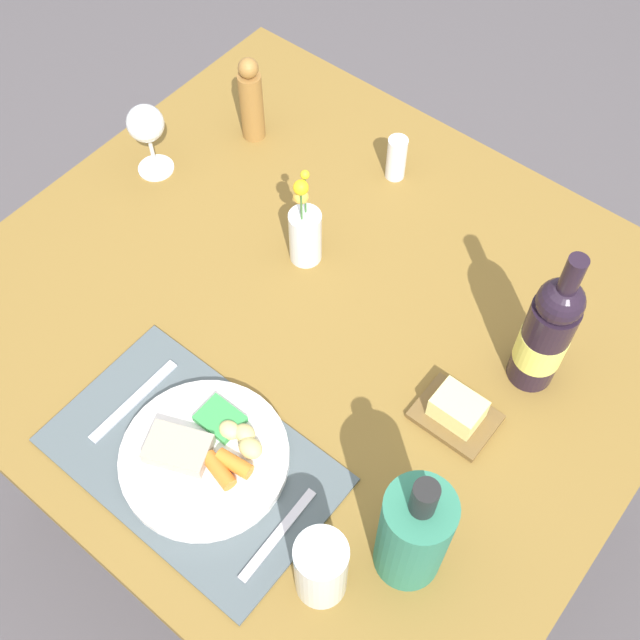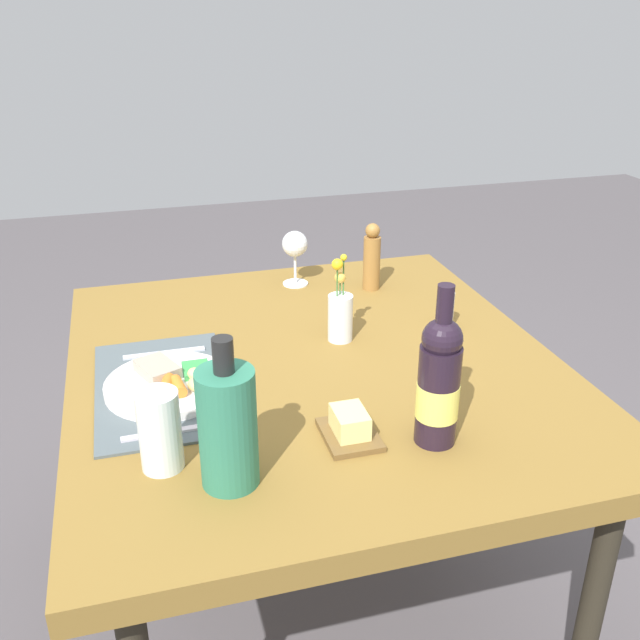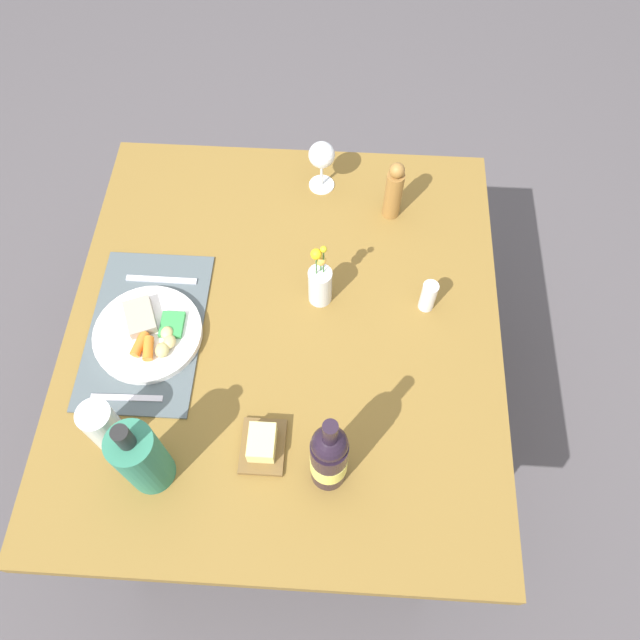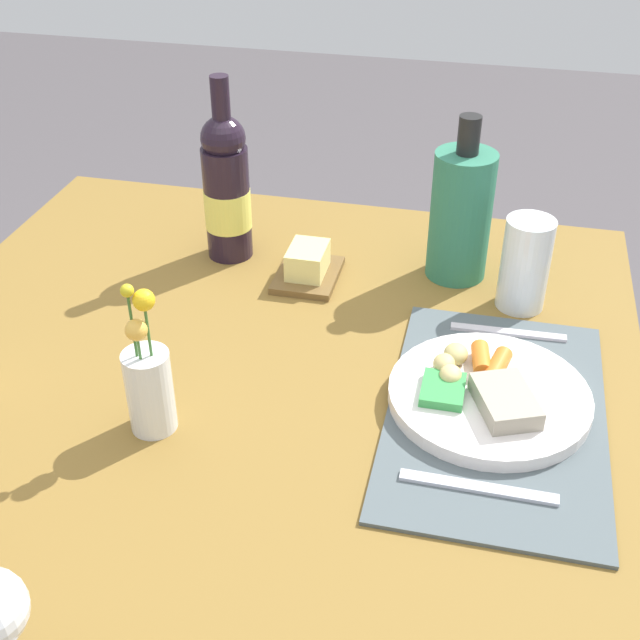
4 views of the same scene
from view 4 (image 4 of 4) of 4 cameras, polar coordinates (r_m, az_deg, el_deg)
name	(u,v)px [view 4 (image 4 of 4)]	position (r m, az deg, el deg)	size (l,w,h in m)	color
dining_table	(243,425)	(1.18, -5.33, -7.19)	(1.21, 1.09, 0.73)	brown
placemat	(496,414)	(1.12, 12.00, -6.31)	(0.46, 0.28, 0.01)	#4C575B
dinner_plate	(487,393)	(1.13, 11.43, -4.97)	(0.27, 0.27, 0.05)	white
fork	(478,487)	(1.01, 10.82, -11.23)	(0.02, 0.19, 0.01)	silver
knife	(508,332)	(1.27, 12.80, -0.82)	(0.01, 0.17, 0.01)	silver
wine_bottle	(226,188)	(1.41, -6.45, 8.98)	(0.08, 0.08, 0.31)	black
flower_vase	(149,384)	(1.06, -11.69, -4.33)	(0.06, 0.06, 0.22)	silver
butter_dish	(308,266)	(1.37, -0.85, 3.71)	(0.13, 0.10, 0.06)	brown
cooler_bottle	(461,214)	(1.36, 9.65, 7.23)	(0.10, 0.10, 0.27)	#2E7559
water_tumbler	(524,269)	(1.32, 13.86, 3.40)	(0.08, 0.08, 0.15)	silver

